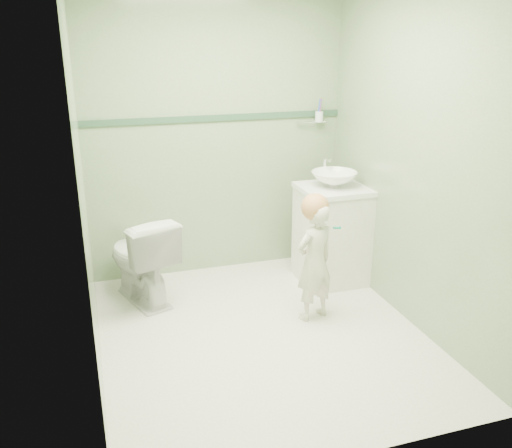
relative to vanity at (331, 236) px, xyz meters
name	(u,v)px	position (x,y,z in m)	size (l,w,h in m)	color
ground	(262,335)	(-0.84, -0.70, -0.40)	(2.50, 2.50, 0.00)	beige
room_shell	(263,169)	(-0.84, -0.70, 0.80)	(2.50, 2.54, 2.40)	gray
trim_stripe	(217,118)	(-0.84, 0.54, 0.95)	(2.20, 0.02, 0.05)	#2C4E38
vanity	(331,236)	(0.00, 0.00, 0.00)	(0.52, 0.50, 0.80)	white
counter	(334,189)	(0.00, 0.00, 0.41)	(0.54, 0.52, 0.04)	white
basin	(334,179)	(0.00, 0.00, 0.49)	(0.37, 0.37, 0.13)	white
faucet	(325,165)	(0.00, 0.19, 0.57)	(0.03, 0.13, 0.18)	silver
cup_holder	(318,116)	(0.05, 0.48, 0.93)	(0.26, 0.07, 0.21)	silver
toilet	(140,258)	(-1.58, 0.10, -0.04)	(0.40, 0.70, 0.71)	white
toddler	(314,262)	(-0.40, -0.57, 0.05)	(0.33, 0.21, 0.89)	beige
hair_cap	(315,207)	(-0.40, -0.54, 0.46)	(0.20, 0.20, 0.20)	#C5834D
teal_toothbrush	(336,227)	(-0.29, -0.66, 0.34)	(0.10, 0.14, 0.08)	#03856B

